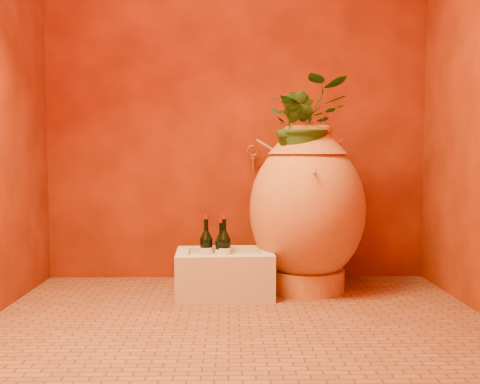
{
  "coord_description": "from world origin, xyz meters",
  "views": [
    {
      "loc": [
        -0.04,
        -2.55,
        0.82
      ],
      "look_at": [
        0.01,
        0.35,
        0.62
      ],
      "focal_mm": 40.0,
      "sensor_mm": 36.0,
      "label": 1
    }
  ],
  "objects_px": {
    "wine_bottle_a": "(224,250)",
    "wine_bottle_c": "(206,250)",
    "stone_basin": "(224,274)",
    "wall_tap": "(252,157)",
    "wine_bottle_b": "(221,251)",
    "amphora": "(307,209)"
  },
  "relations": [
    {
      "from": "amphora",
      "to": "wine_bottle_c",
      "type": "xyz_separation_m",
      "value": [
        -0.61,
        -0.05,
        -0.24
      ]
    },
    {
      "from": "wall_tap",
      "to": "stone_basin",
      "type": "bearing_deg",
      "value": -114.68
    },
    {
      "from": "wine_bottle_b",
      "to": "wall_tap",
      "type": "distance_m",
      "value": 0.68
    },
    {
      "from": "stone_basin",
      "to": "wine_bottle_b",
      "type": "height_order",
      "value": "wine_bottle_b"
    },
    {
      "from": "amphora",
      "to": "wall_tap",
      "type": "height_order",
      "value": "amphora"
    },
    {
      "from": "wine_bottle_b",
      "to": "wine_bottle_c",
      "type": "relative_size",
      "value": 0.93
    },
    {
      "from": "wine_bottle_a",
      "to": "wine_bottle_b",
      "type": "distance_m",
      "value": 0.02
    },
    {
      "from": "amphora",
      "to": "wine_bottle_c",
      "type": "distance_m",
      "value": 0.65
    },
    {
      "from": "wine_bottle_c",
      "to": "wall_tap",
      "type": "height_order",
      "value": "wall_tap"
    },
    {
      "from": "wine_bottle_a",
      "to": "wine_bottle_c",
      "type": "xyz_separation_m",
      "value": [
        -0.11,
        0.02,
        -0.0
      ]
    },
    {
      "from": "wine_bottle_b",
      "to": "wine_bottle_c",
      "type": "height_order",
      "value": "wine_bottle_c"
    },
    {
      "from": "wine_bottle_c",
      "to": "wine_bottle_a",
      "type": "bearing_deg",
      "value": -10.49
    },
    {
      "from": "wine_bottle_a",
      "to": "wall_tap",
      "type": "bearing_deg",
      "value": 61.81
    },
    {
      "from": "stone_basin",
      "to": "wine_bottle_c",
      "type": "relative_size",
      "value": 1.77
    },
    {
      "from": "wine_bottle_b",
      "to": "amphora",
      "type": "bearing_deg",
      "value": 7.53
    },
    {
      "from": "stone_basin",
      "to": "wine_bottle_c",
      "type": "height_order",
      "value": "wine_bottle_c"
    },
    {
      "from": "stone_basin",
      "to": "wall_tap",
      "type": "height_order",
      "value": "wall_tap"
    },
    {
      "from": "amphora",
      "to": "wine_bottle_b",
      "type": "height_order",
      "value": "amphora"
    },
    {
      "from": "wine_bottle_a",
      "to": "wine_bottle_c",
      "type": "bearing_deg",
      "value": 169.51
    },
    {
      "from": "stone_basin",
      "to": "wine_bottle_b",
      "type": "relative_size",
      "value": 1.9
    },
    {
      "from": "stone_basin",
      "to": "wine_bottle_a",
      "type": "height_order",
      "value": "wine_bottle_a"
    },
    {
      "from": "wine_bottle_b",
      "to": "stone_basin",
      "type": "bearing_deg",
      "value": -71.71
    }
  ]
}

